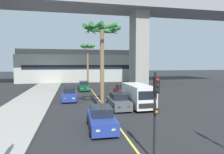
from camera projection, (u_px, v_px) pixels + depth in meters
The scene contains 13 objects.
sidewalk_left at pixel (16, 116), 16.52m from camera, with size 4.80×80.00×0.15m, color #9E9991.
lane_stripe_center at pixel (97, 97), 25.97m from camera, with size 0.14×56.00×0.01m, color #DBCC4C.
bridge_overpass at pixel (94, 7), 37.47m from camera, with size 74.83×8.00×19.27m.
pier_building_backdrop at pixel (85, 66), 49.09m from camera, with size 31.50×8.04×7.77m.
car_queue_front at pixel (101, 119), 13.37m from camera, with size 1.89×4.13×1.56m.
car_queue_second at pixel (70, 95), 23.56m from camera, with size 1.86×4.11×1.56m.
car_queue_third at pixel (122, 91), 26.82m from camera, with size 1.88×4.13×1.56m.
car_queue_fourth at pixel (84, 86), 32.22m from camera, with size 1.92×4.15×1.56m.
car_queue_fifth at pixel (118, 102), 19.31m from camera, with size 1.87×4.12×1.56m.
delivery_van at pixel (138, 95), 19.88m from camera, with size 2.19×5.27×2.36m.
traffic_light_median_near at pixel (156, 104), 8.79m from camera, with size 0.24×0.37×4.20m.
palm_tree_near_median at pixel (102, 39), 17.50m from camera, with size 3.64×3.61×8.18m.
palm_tree_mid_median at pixel (88, 52), 35.38m from camera, with size 2.87×2.84×8.06m.
Camera 1 is at (-3.26, -1.58, 4.59)m, focal length 30.88 mm.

